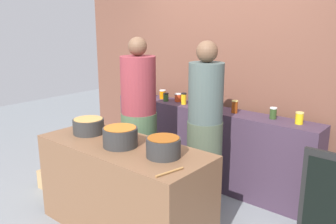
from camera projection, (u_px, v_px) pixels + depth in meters
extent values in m
plane|color=gray|center=(146.00, 216.00, 3.65)|extent=(12.00, 12.00, 0.00)
cube|color=brown|center=(225.00, 60.00, 4.36)|extent=(4.80, 0.12, 3.00)
cube|color=#402E41|center=(207.00, 145.00, 4.35)|extent=(2.70, 0.36, 0.95)
cube|color=brown|center=(124.00, 188.00, 3.32)|extent=(1.70, 0.70, 0.87)
cylinder|color=olive|center=(150.00, 93.00, 4.82)|extent=(0.07, 0.07, 0.12)
cylinder|color=silver|center=(150.00, 88.00, 4.81)|extent=(0.07, 0.07, 0.01)
cylinder|color=orange|center=(163.00, 95.00, 4.72)|extent=(0.08, 0.08, 0.11)
cylinder|color=silver|center=(163.00, 90.00, 4.71)|extent=(0.09, 0.09, 0.01)
cylinder|color=#2D4C22|center=(166.00, 98.00, 4.58)|extent=(0.07, 0.07, 0.10)
cylinder|color=black|center=(166.00, 93.00, 4.56)|extent=(0.07, 0.07, 0.01)
cylinder|color=#BD3A18|center=(178.00, 98.00, 4.56)|extent=(0.09, 0.09, 0.09)
cylinder|color=silver|center=(178.00, 94.00, 4.54)|extent=(0.09, 0.09, 0.01)
cylinder|color=gold|center=(184.00, 99.00, 4.40)|extent=(0.07, 0.07, 0.13)
cylinder|color=black|center=(184.00, 94.00, 4.38)|extent=(0.07, 0.07, 0.02)
cylinder|color=orange|center=(202.00, 103.00, 4.22)|extent=(0.08, 0.08, 0.12)
cylinder|color=black|center=(202.00, 97.00, 4.21)|extent=(0.09, 0.09, 0.01)
cylinder|color=#923C10|center=(235.00, 107.00, 3.98)|extent=(0.07, 0.07, 0.13)
cylinder|color=#D6C666|center=(235.00, 101.00, 3.97)|extent=(0.07, 0.07, 0.01)
cylinder|color=#2D451E|center=(273.00, 114.00, 3.74)|extent=(0.07, 0.07, 0.11)
cylinder|color=silver|center=(274.00, 108.00, 3.73)|extent=(0.08, 0.08, 0.01)
cylinder|color=yellow|center=(299.00, 119.00, 3.56)|extent=(0.08, 0.08, 0.11)
cylinder|color=#D6C666|center=(300.00, 113.00, 3.54)|extent=(0.08, 0.08, 0.01)
cylinder|color=#2D2D2D|center=(89.00, 126.00, 3.53)|extent=(0.31, 0.31, 0.15)
cylinder|color=tan|center=(88.00, 119.00, 3.51)|extent=(0.28, 0.28, 0.00)
cylinder|color=#2D2D2D|center=(120.00, 137.00, 3.16)|extent=(0.31, 0.31, 0.17)
cylinder|color=#B96221|center=(120.00, 128.00, 3.14)|extent=(0.29, 0.29, 0.00)
cylinder|color=#2D2D2D|center=(163.00, 147.00, 2.92)|extent=(0.29, 0.29, 0.16)
cylinder|color=brown|center=(163.00, 138.00, 2.90)|extent=(0.27, 0.27, 0.00)
cylinder|color=#9E703D|center=(170.00, 172.00, 2.61)|extent=(0.07, 0.25, 0.02)
cylinder|color=#455F41|center=(140.00, 156.00, 3.95)|extent=(0.39, 0.39, 1.00)
cylinder|color=maroon|center=(138.00, 85.00, 3.75)|extent=(0.38, 0.38, 0.61)
sphere|color=brown|center=(137.00, 46.00, 3.65)|extent=(0.20, 0.20, 0.20)
cylinder|color=#47523F|center=(204.00, 166.00, 3.70)|extent=(0.37, 0.37, 0.97)
cylinder|color=#455450|center=(206.00, 93.00, 3.50)|extent=(0.35, 0.35, 0.60)
sphere|color=brown|center=(207.00, 51.00, 3.40)|extent=(0.21, 0.21, 0.21)
cube|color=tan|center=(58.00, 180.00, 4.25)|extent=(0.42, 0.31, 0.22)
cube|color=black|center=(335.00, 204.00, 2.99)|extent=(0.58, 0.04, 0.91)
cube|color=black|center=(334.00, 201.00, 2.97)|extent=(0.49, 0.01, 0.69)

